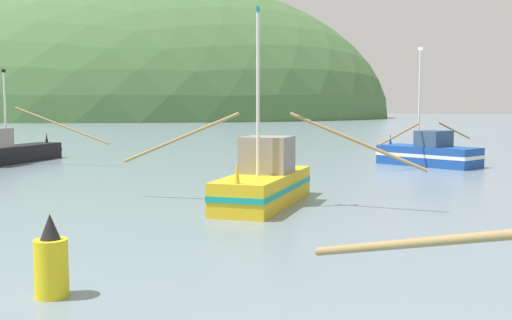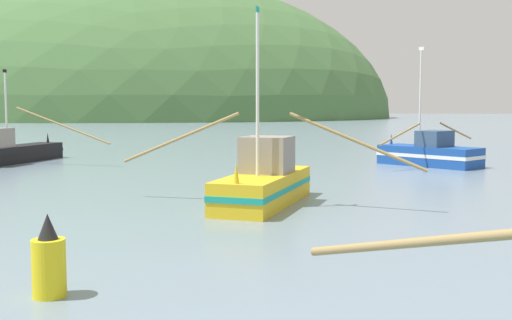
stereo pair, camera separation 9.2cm
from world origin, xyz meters
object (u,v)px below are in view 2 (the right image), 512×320
(channel_buoy, at_px, (49,262))
(fishing_boat_black, at_px, (4,152))
(fishing_boat_blue, at_px, (430,153))
(fishing_boat_yellow, at_px, (264,182))

(channel_buoy, bearing_deg, fishing_boat_black, 119.81)
(fishing_boat_blue, relative_size, fishing_boat_black, 0.52)
(channel_buoy, bearing_deg, fishing_boat_blue, 65.31)
(fishing_boat_blue, relative_size, channel_buoy, 4.66)
(fishing_boat_yellow, bearing_deg, fishing_boat_black, -115.44)
(fishing_boat_blue, bearing_deg, fishing_boat_yellow, 102.18)
(fishing_boat_yellow, height_order, fishing_boat_blue, fishing_boat_blue)
(fishing_boat_blue, bearing_deg, channel_buoy, 107.78)
(fishing_boat_black, height_order, channel_buoy, fishing_boat_black)
(fishing_boat_yellow, bearing_deg, fishing_boat_blue, 162.41)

